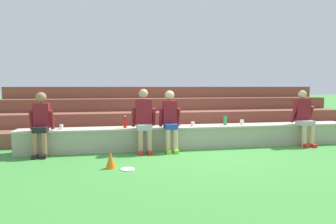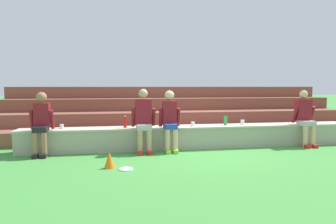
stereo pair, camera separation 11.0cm
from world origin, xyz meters
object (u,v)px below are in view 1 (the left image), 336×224
object	(u,v)px
person_left_of_center	(144,119)
water_bottle_near_left	(225,120)
person_right_of_center	(304,116)
frisbee	(128,169)
plastic_cup_right_end	(242,122)
plastic_cup_left_end	(61,127)
person_center	(170,119)
sports_cone	(111,160)
person_far_left	(41,122)
water_bottle_center_gap	(125,122)
plastic_cup_middle	(193,124)

from	to	relation	value
person_left_of_center	water_bottle_near_left	distance (m)	2.05
person_right_of_center	frisbee	distance (m)	4.72
water_bottle_near_left	plastic_cup_right_end	distance (m)	0.47
plastic_cup_left_end	water_bottle_near_left	bearing A→B (deg)	-0.80
plastic_cup_right_end	water_bottle_near_left	bearing A→B (deg)	-175.19
person_right_of_center	frisbee	bearing A→B (deg)	-162.50
person_center	sports_cone	bearing A→B (deg)	-137.91
person_center	plastic_cup_left_end	xyz separation A→B (m)	(-2.42, 0.34, -0.16)
person_right_of_center	water_bottle_near_left	size ratio (longest dim) A/B	5.40
person_far_left	water_bottle_near_left	size ratio (longest dim) A/B	5.31
person_right_of_center	sports_cone	xyz separation A→B (m)	(-4.74, -1.24, -0.59)
person_far_left	person_left_of_center	distance (m)	2.18
water_bottle_center_gap	plastic_cup_left_end	bearing A→B (deg)	177.07
person_center	sports_cone	distance (m)	1.89
person_left_of_center	person_right_of_center	bearing A→B (deg)	0.36
person_far_left	plastic_cup_right_end	world-z (taller)	person_far_left
plastic_cup_middle	frisbee	xyz separation A→B (m)	(-1.64, -1.62, -0.57)
person_far_left	sports_cone	distance (m)	1.99
person_far_left	plastic_cup_left_end	world-z (taller)	person_far_left
water_bottle_center_gap	water_bottle_near_left	distance (m)	2.44
person_right_of_center	plastic_cup_left_end	world-z (taller)	person_right_of_center
plastic_cup_left_end	plastic_cup_middle	world-z (taller)	plastic_cup_middle
plastic_cup_right_end	plastic_cup_middle	bearing A→B (deg)	-177.02
water_bottle_near_left	person_far_left	bearing A→B (deg)	-176.65
plastic_cup_middle	frisbee	distance (m)	2.38
person_left_of_center	plastic_cup_middle	distance (m)	1.24
person_far_left	frisbee	bearing A→B (deg)	-38.99
water_bottle_near_left	sports_cone	distance (m)	3.18
person_left_of_center	water_bottle_center_gap	xyz separation A→B (m)	(-0.41, 0.26, -0.10)
frisbee	sports_cone	size ratio (longest dim) A/B	0.83
person_left_of_center	plastic_cup_left_end	bearing A→B (deg)	169.71
frisbee	plastic_cup_middle	bearing A→B (deg)	44.70
person_far_left	water_bottle_center_gap	world-z (taller)	person_far_left
water_bottle_near_left	frisbee	xyz separation A→B (m)	(-2.48, -1.65, -0.64)
person_center	person_right_of_center	world-z (taller)	person_center
person_far_left	plastic_cup_middle	world-z (taller)	person_far_left
person_far_left	sports_cone	xyz separation A→B (m)	(1.44, -1.25, -0.58)
sports_cone	plastic_cup_left_end	bearing A→B (deg)	125.06
person_left_of_center	plastic_cup_right_end	world-z (taller)	person_left_of_center
plastic_cup_left_end	person_left_of_center	bearing A→B (deg)	-10.29
frisbee	sports_cone	xyz separation A→B (m)	(-0.29, 0.16, 0.14)
frisbee	person_center	bearing A→B (deg)	52.65
water_bottle_center_gap	sports_cone	bearing A→B (deg)	-102.58
sports_cone	person_left_of_center	bearing A→B (deg)	58.85
person_center	water_bottle_center_gap	bearing A→B (deg)	164.97
person_right_of_center	plastic_cup_right_end	bearing A→B (deg)	169.09
person_left_of_center	frisbee	bearing A→B (deg)	-107.83
water_bottle_center_gap	plastic_cup_left_end	xyz separation A→B (m)	(-1.42, 0.07, -0.08)
person_right_of_center	frisbee	world-z (taller)	person_right_of_center
person_far_left	plastic_cup_left_end	xyz separation A→B (m)	(0.36, 0.30, -0.15)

